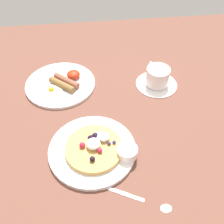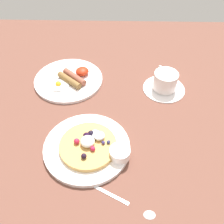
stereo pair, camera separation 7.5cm
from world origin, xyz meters
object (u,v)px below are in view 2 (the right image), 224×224
(coffee_saucer, at_px, (164,88))
(coffee_cup, at_px, (165,80))
(syrup_ramekin, at_px, (120,153))
(teaspoon, at_px, (133,206))
(pancake_plate, at_px, (87,147))
(breakfast_plate, at_px, (69,80))

(coffee_saucer, height_order, coffee_cup, coffee_cup)
(syrup_ramekin, relative_size, teaspoon, 0.35)
(pancake_plate, relative_size, teaspoon, 1.53)
(teaspoon, bearing_deg, coffee_saucer, 73.84)
(pancake_plate, bearing_deg, teaspoon, -52.84)
(coffee_saucer, bearing_deg, teaspoon, -106.16)
(breakfast_plate, relative_size, coffee_cup, 2.20)
(breakfast_plate, bearing_deg, pancake_plate, -72.35)
(pancake_plate, xyz_separation_m, coffee_cup, (0.25, 0.26, 0.03))
(syrup_ramekin, relative_size, breakfast_plate, 0.22)
(teaspoon, bearing_deg, pancake_plate, 127.16)
(teaspoon, bearing_deg, coffee_cup, 73.94)
(breakfast_plate, xyz_separation_m, coffee_saucer, (0.34, -0.04, -0.00))
(coffee_cup, bearing_deg, breakfast_plate, 174.18)
(pancake_plate, height_order, coffee_cup, coffee_cup)
(breakfast_plate, distance_m, coffee_saucer, 0.34)
(coffee_cup, bearing_deg, coffee_saucer, -77.23)
(breakfast_plate, distance_m, coffee_cup, 0.35)
(coffee_saucer, bearing_deg, pancake_plate, -133.50)
(syrup_ramekin, distance_m, breakfast_plate, 0.38)
(coffee_saucer, xyz_separation_m, coffee_cup, (-0.00, 0.00, 0.04))
(syrup_ramekin, xyz_separation_m, breakfast_plate, (-0.19, 0.33, -0.02))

